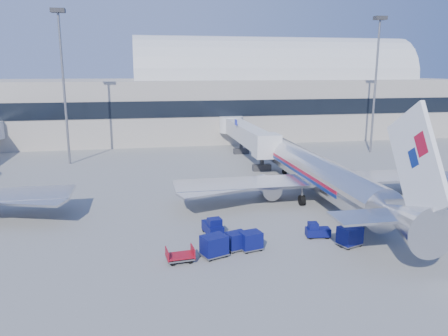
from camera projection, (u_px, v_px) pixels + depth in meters
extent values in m
plane|color=gray|center=(241.00, 221.00, 41.74)|extent=(260.00, 260.00, 0.00)
cube|color=#B2AA9E|center=(61.00, 110.00, 89.46)|extent=(170.00, 28.00, 12.00)
cube|color=black|center=(47.00, 111.00, 75.88)|extent=(170.00, 0.40, 3.00)
cylinder|color=silver|center=(273.00, 79.00, 96.39)|extent=(60.00, 18.00, 18.00)
cylinder|color=silver|center=(317.00, 172.00, 48.68)|extent=(3.80, 28.00, 3.80)
sphere|color=silver|center=(278.00, 150.00, 62.09)|extent=(3.72, 3.72, 3.72)
cone|color=silver|center=(407.00, 219.00, 32.31)|extent=(3.80, 6.00, 3.80)
cube|color=#AB0D27|center=(313.00, 168.00, 49.58)|extent=(3.85, 20.16, 0.32)
cube|color=navy|center=(313.00, 171.00, 49.66)|extent=(3.85, 20.16, 0.32)
cube|color=white|center=(417.00, 163.00, 30.86)|extent=(0.35, 7.79, 8.74)
cube|color=silver|center=(403.00, 214.00, 32.74)|extent=(11.00, 3.00, 0.18)
cube|color=silver|center=(320.00, 180.00, 47.85)|extent=(32.00, 5.00, 0.28)
cylinder|color=#B7B7BC|center=(268.00, 187.00, 48.49)|extent=(2.10, 3.80, 2.10)
cylinder|color=#B7B7BC|center=(359.00, 182.00, 50.51)|extent=(2.10, 3.80, 2.10)
cylinder|color=black|center=(284.00, 172.00, 59.76)|extent=(0.40, 0.90, 0.90)
cube|color=silver|center=(245.00, 133.00, 70.98)|extent=(2.70, 24.00, 2.70)
cube|color=silver|center=(267.00, 146.00, 59.30)|extent=(3.40, 3.20, 3.20)
cylinder|color=silver|center=(231.00, 124.00, 82.00)|extent=(4.40, 4.40, 3.00)
cube|color=#2D2D30|center=(262.00, 158.00, 61.89)|extent=(0.50, 0.50, 3.00)
cube|color=#2D2D30|center=(262.00, 168.00, 62.19)|extent=(2.60, 1.00, 0.90)
cube|color=#2D2D30|center=(241.00, 143.00, 74.34)|extent=(0.50, 0.50, 3.00)
cube|color=#2D2D30|center=(241.00, 151.00, 74.64)|extent=(2.60, 1.00, 0.90)
cube|color=navy|center=(236.00, 122.00, 70.29)|extent=(0.12, 1.40, 0.90)
cylinder|color=slate|center=(64.00, 91.00, 64.37)|extent=(0.36, 0.36, 22.00)
cube|color=#2D2D30|center=(58.00, 10.00, 61.87)|extent=(2.00, 1.20, 0.60)
cylinder|color=slate|center=(375.00, 88.00, 73.54)|extent=(0.36, 0.36, 22.00)
cube|color=#2D2D30|center=(380.00, 18.00, 71.04)|extent=(2.00, 1.20, 0.60)
cube|color=#9E9E96|center=(400.00, 200.00, 46.86)|extent=(3.00, 0.55, 0.90)
cube|color=#9E9E96|center=(428.00, 198.00, 47.46)|extent=(3.00, 0.55, 0.90)
cube|color=#0A0F50|center=(318.00, 232.00, 37.50)|extent=(2.17, 1.30, 0.67)
cube|color=#0A0F50|center=(313.00, 226.00, 37.36)|extent=(0.92, 0.99, 0.62)
cylinder|color=black|center=(325.00, 233.00, 37.98)|extent=(0.52, 0.26, 0.50)
cube|color=#0A0F50|center=(381.00, 220.00, 40.18)|extent=(2.80, 2.16, 0.82)
cube|color=#0A0F50|center=(375.00, 213.00, 40.16)|extent=(1.34, 1.39, 0.76)
cylinder|color=black|center=(390.00, 222.00, 40.53)|extent=(0.66, 0.47, 0.61)
cube|color=#0A0F50|center=(213.00, 228.00, 38.10)|extent=(1.66, 2.72, 0.83)
cube|color=#0A0F50|center=(215.00, 223.00, 37.45)|extent=(1.25, 1.16, 0.77)
cylinder|color=black|center=(204.00, 228.00, 38.81)|extent=(0.34, 0.65, 0.62)
cube|color=#0A0F50|center=(251.00, 240.00, 34.77)|extent=(1.89, 1.62, 1.32)
cube|color=slate|center=(251.00, 248.00, 34.92)|extent=(1.99, 1.69, 0.09)
cylinder|color=black|center=(255.00, 244.00, 35.62)|extent=(0.39, 0.23, 0.36)
cube|color=#0A0F50|center=(237.00, 240.00, 34.82)|extent=(1.88, 1.65, 1.27)
cube|color=slate|center=(236.00, 248.00, 34.96)|extent=(1.97, 1.72, 0.09)
cylinder|color=black|center=(240.00, 244.00, 35.66)|extent=(0.38, 0.24, 0.35)
cube|color=#0A0F50|center=(214.00, 245.00, 33.51)|extent=(2.23, 1.99, 1.48)
cube|color=slate|center=(214.00, 254.00, 33.68)|extent=(2.34, 2.08, 0.10)
cylinder|color=black|center=(218.00, 250.00, 34.52)|extent=(0.44, 0.30, 0.41)
cube|color=#0A0F50|center=(350.00, 235.00, 35.58)|extent=(2.13, 1.90, 1.42)
cube|color=slate|center=(349.00, 243.00, 35.73)|extent=(2.24, 1.98, 0.10)
cylinder|color=black|center=(350.00, 240.00, 36.54)|extent=(0.42, 0.28, 0.39)
cube|color=#0A0F50|center=(444.00, 218.00, 39.51)|extent=(2.40, 2.29, 1.53)
cube|color=slate|center=(443.00, 226.00, 39.68)|extent=(2.51, 2.39, 0.11)
cube|color=slate|center=(180.00, 258.00, 32.74)|extent=(2.18, 1.60, 0.11)
cube|color=maroon|center=(180.00, 256.00, 32.70)|extent=(2.19, 1.65, 0.07)
cylinder|color=black|center=(187.00, 256.00, 33.43)|extent=(0.39, 0.19, 0.37)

